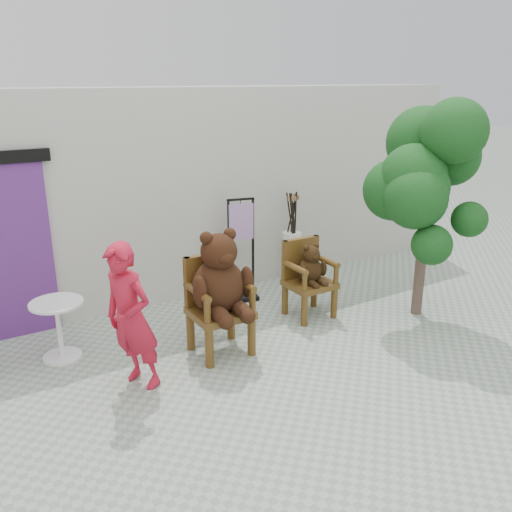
# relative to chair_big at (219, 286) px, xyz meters

# --- Properties ---
(ground_plane) EXTENTS (60.00, 60.00, 0.00)m
(ground_plane) POSITION_rel_chair_big_xyz_m (0.93, -0.86, -0.84)
(ground_plane) COLOR #959F8F
(ground_plane) RESTS_ON ground
(back_wall) EXTENTS (9.00, 1.00, 3.00)m
(back_wall) POSITION_rel_chair_big_xyz_m (0.93, 2.24, 0.66)
(back_wall) COLOR #BBBAAF
(back_wall) RESTS_ON ground
(chair_big) EXTENTS (0.75, 0.79, 1.51)m
(chair_big) POSITION_rel_chair_big_xyz_m (0.00, 0.00, 0.00)
(chair_big) COLOR #452D0E
(chair_big) RESTS_ON ground
(chair_small) EXTENTS (0.60, 0.55, 1.05)m
(chair_small) POSITION_rel_chair_big_xyz_m (1.52, 0.32, -0.22)
(chair_small) COLOR #452D0E
(chair_small) RESTS_ON ground
(person) EXTENTS (0.61, 0.70, 1.62)m
(person) POSITION_rel_chair_big_xyz_m (-1.14, -0.25, -0.03)
(person) COLOR #B7162D
(person) RESTS_ON ground
(cafe_table) EXTENTS (0.60, 0.60, 0.70)m
(cafe_table) POSITION_rel_chair_big_xyz_m (-1.65, 0.84, -0.40)
(cafe_table) COLOR white
(cafe_table) RESTS_ON ground
(display_stand) EXTENTS (0.52, 0.45, 1.51)m
(display_stand) POSITION_rel_chair_big_xyz_m (1.03, 1.29, -0.26)
(display_stand) COLOR black
(display_stand) RESTS_ON ground
(stool_bucket) EXTENTS (0.32, 0.32, 1.45)m
(stool_bucket) POSITION_rel_chair_big_xyz_m (2.07, 1.49, -0.20)
(stool_bucket) COLOR white
(stool_bucket) RESTS_ON ground
(tree) EXTENTS (1.56, 1.60, 2.91)m
(tree) POSITION_rel_chair_big_xyz_m (2.74, -0.44, 1.17)
(tree) COLOR #413027
(tree) RESTS_ON ground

